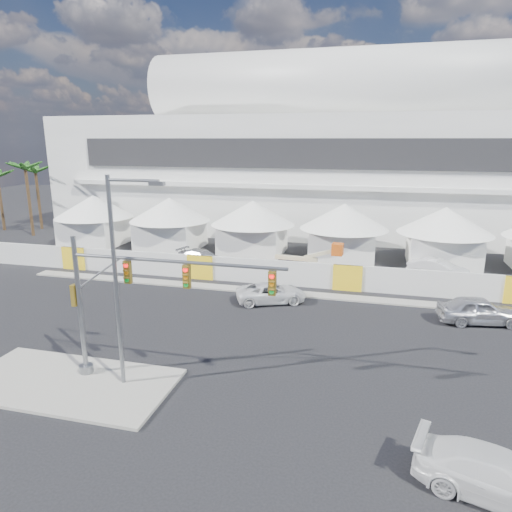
% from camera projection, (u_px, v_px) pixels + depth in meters
% --- Properties ---
extents(ground, '(160.00, 160.00, 0.00)m').
position_uv_depth(ground, '(209.00, 370.00, 23.03)').
color(ground, black).
rests_on(ground, ground).
extents(median_island, '(10.00, 5.00, 0.15)m').
position_uv_depth(median_island, '(68.00, 383.00, 21.64)').
color(median_island, gray).
rests_on(median_island, ground).
extents(stadium, '(80.00, 24.80, 21.98)m').
position_uv_depth(stadium, '(385.00, 154.00, 57.55)').
color(stadium, silver).
rests_on(stadium, ground).
extents(tent_row, '(53.40, 8.40, 5.40)m').
position_uv_depth(tent_row, '(297.00, 225.00, 44.65)').
color(tent_row, white).
rests_on(tent_row, ground).
extents(hoarding_fence, '(70.00, 0.25, 2.00)m').
position_uv_depth(hoarding_fence, '(347.00, 278.00, 34.95)').
color(hoarding_fence, silver).
rests_on(hoarding_fence, ground).
extents(palm_cluster, '(10.60, 10.60, 8.55)m').
position_uv_depth(palm_cluster, '(37.00, 176.00, 57.04)').
color(palm_cluster, '#47331E').
rests_on(palm_cluster, ground).
extents(sedan_silver, '(2.85, 5.31, 1.72)m').
position_uv_depth(sedan_silver, '(479.00, 310.00, 28.67)').
color(sedan_silver, '#BCBCC1').
rests_on(sedan_silver, ground).
extents(pickup_curb, '(4.06, 5.47, 1.38)m').
position_uv_depth(pickup_curb, '(271.00, 293.00, 32.44)').
color(pickup_curb, silver).
rests_on(pickup_curb, ground).
extents(pickup_near, '(3.50, 5.69, 1.54)m').
position_uv_depth(pickup_near, '(499.00, 476.00, 14.66)').
color(pickup_near, silver).
rests_on(pickup_near, ground).
extents(lot_car_a, '(3.39, 5.14, 1.60)m').
position_uv_depth(lot_car_a, '(438.00, 269.00, 38.04)').
color(lot_car_a, silver).
rests_on(lot_car_a, ground).
extents(lot_car_c, '(3.25, 5.24, 1.42)m').
position_uv_depth(lot_car_c, '(202.00, 258.00, 42.06)').
color(lot_car_c, '#B1B2B6').
rests_on(lot_car_c, ground).
extents(traffic_mast, '(10.34, 0.67, 6.85)m').
position_uv_depth(traffic_mast, '(123.00, 302.00, 20.96)').
color(traffic_mast, slate).
rests_on(traffic_mast, median_island).
extents(streetlight_median, '(2.68, 0.27, 9.70)m').
position_uv_depth(streetlight_median, '(120.00, 269.00, 20.13)').
color(streetlight_median, gray).
rests_on(streetlight_median, median_island).
extents(boom_lift, '(6.70, 1.83, 3.37)m').
position_uv_depth(boom_lift, '(290.00, 269.00, 37.69)').
color(boom_lift, '#C34E12').
rests_on(boom_lift, ground).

